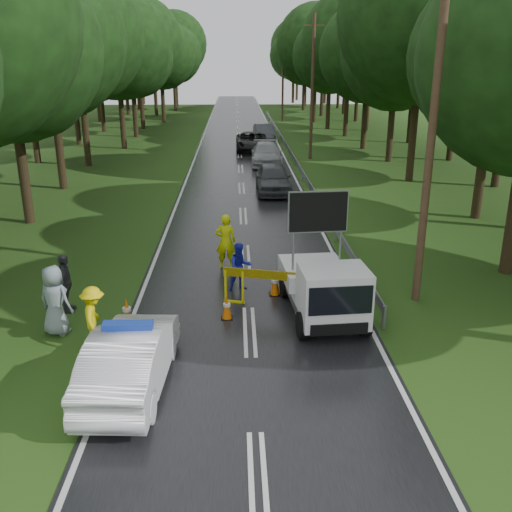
{
  "coord_description": "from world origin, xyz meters",
  "views": [
    {
      "loc": [
        -0.33,
        -14.06,
        7.1
      ],
      "look_at": [
        0.27,
        2.54,
        1.3
      ],
      "focal_mm": 40.0,
      "sensor_mm": 36.0,
      "label": 1
    }
  ],
  "objects_px": {
    "officer": "(226,242)",
    "queue_car_third": "(252,142)",
    "queue_car_first": "(273,179)",
    "police_sedan": "(130,358)",
    "barrier": "(269,280)",
    "queue_car_fourth": "(264,133)",
    "civilian": "(240,267)",
    "work_truck": "(324,288)",
    "queue_car_second": "(266,154)"
  },
  "relations": [
    {
      "from": "civilian",
      "to": "queue_car_second",
      "type": "height_order",
      "value": "civilian"
    },
    {
      "from": "barrier",
      "to": "queue_car_fourth",
      "type": "height_order",
      "value": "queue_car_fourth"
    },
    {
      "from": "queue_car_second",
      "to": "queue_car_fourth",
      "type": "height_order",
      "value": "queue_car_second"
    },
    {
      "from": "work_truck",
      "to": "queue_car_second",
      "type": "bearing_deg",
      "value": 86.14
    },
    {
      "from": "officer",
      "to": "civilian",
      "type": "height_order",
      "value": "officer"
    },
    {
      "from": "police_sedan",
      "to": "queue_car_third",
      "type": "xyz_separation_m",
      "value": [
        3.73,
        34.37,
        0.01
      ]
    },
    {
      "from": "officer",
      "to": "civilian",
      "type": "relative_size",
      "value": 1.27
    },
    {
      "from": "police_sedan",
      "to": "queue_car_first",
      "type": "xyz_separation_m",
      "value": [
        4.47,
        19.63,
        0.04
      ]
    },
    {
      "from": "barrier",
      "to": "queue_car_third",
      "type": "height_order",
      "value": "queue_car_third"
    },
    {
      "from": "barrier",
      "to": "queue_car_fourth",
      "type": "relative_size",
      "value": 0.6
    },
    {
      "from": "police_sedan",
      "to": "civilian",
      "type": "height_order",
      "value": "police_sedan"
    },
    {
      "from": "queue_car_third",
      "to": "work_truck",
      "type": "bearing_deg",
      "value": -87.89
    },
    {
      "from": "queue_car_second",
      "to": "civilian",
      "type": "bearing_deg",
      "value": -93.58
    },
    {
      "from": "work_truck",
      "to": "queue_car_second",
      "type": "xyz_separation_m",
      "value": [
        -0.31,
        24.86,
        -0.19
      ]
    },
    {
      "from": "officer",
      "to": "queue_car_first",
      "type": "distance_m",
      "value": 12.18
    },
    {
      "from": "barrier",
      "to": "queue_car_second",
      "type": "height_order",
      "value": "queue_car_second"
    },
    {
      "from": "police_sedan",
      "to": "barrier",
      "type": "bearing_deg",
      "value": -124.72
    },
    {
      "from": "queue_car_third",
      "to": "civilian",
      "type": "bearing_deg",
      "value": -92.45
    },
    {
      "from": "officer",
      "to": "barrier",
      "type": "bearing_deg",
      "value": 110.9
    },
    {
      "from": "officer",
      "to": "civilian",
      "type": "bearing_deg",
      "value": 103.03
    },
    {
      "from": "police_sedan",
      "to": "queue_car_fourth",
      "type": "xyz_separation_m",
      "value": [
        4.99,
        40.37,
        0.0
      ]
    },
    {
      "from": "officer",
      "to": "queue_car_third",
      "type": "xyz_separation_m",
      "value": [
        1.7,
        26.67,
        -0.24
      ]
    },
    {
      "from": "work_truck",
      "to": "queue_car_fourth",
      "type": "relative_size",
      "value": 0.99
    },
    {
      "from": "civilian",
      "to": "queue_car_first",
      "type": "relative_size",
      "value": 0.34
    },
    {
      "from": "work_truck",
      "to": "queue_car_second",
      "type": "height_order",
      "value": "work_truck"
    },
    {
      "from": "officer",
      "to": "queue_car_third",
      "type": "relative_size",
      "value": 0.37
    },
    {
      "from": "barrier",
      "to": "queue_car_fourth",
      "type": "bearing_deg",
      "value": 102.22
    },
    {
      "from": "queue_car_second",
      "to": "officer",
      "type": "bearing_deg",
      "value": -95.42
    },
    {
      "from": "barrier",
      "to": "queue_car_first",
      "type": "distance_m",
      "value": 15.35
    },
    {
      "from": "police_sedan",
      "to": "officer",
      "type": "relative_size",
      "value": 2.29
    },
    {
      "from": "queue_car_third",
      "to": "queue_car_first",
      "type": "bearing_deg",
      "value": -87.15
    },
    {
      "from": "officer",
      "to": "queue_car_fourth",
      "type": "relative_size",
      "value": 0.44
    },
    {
      "from": "police_sedan",
      "to": "queue_car_fourth",
      "type": "relative_size",
      "value": 1.01
    },
    {
      "from": "queue_car_first",
      "to": "queue_car_second",
      "type": "relative_size",
      "value": 0.9
    },
    {
      "from": "work_truck",
      "to": "queue_car_third",
      "type": "bearing_deg",
      "value": 87.56
    },
    {
      "from": "queue_car_second",
      "to": "queue_car_third",
      "type": "bearing_deg",
      "value": 99.55
    },
    {
      "from": "queue_car_second",
      "to": "work_truck",
      "type": "bearing_deg",
      "value": -87.69
    },
    {
      "from": "officer",
      "to": "queue_car_first",
      "type": "height_order",
      "value": "officer"
    },
    {
      "from": "police_sedan",
      "to": "barrier",
      "type": "relative_size",
      "value": 1.67
    },
    {
      "from": "work_truck",
      "to": "barrier",
      "type": "xyz_separation_m",
      "value": [
        -1.52,
        0.81,
        -0.06
      ]
    },
    {
      "from": "police_sedan",
      "to": "work_truck",
      "type": "height_order",
      "value": "work_truck"
    },
    {
      "from": "barrier",
      "to": "civilian",
      "type": "height_order",
      "value": "civilian"
    },
    {
      "from": "barrier",
      "to": "queue_car_fourth",
      "type": "xyz_separation_m",
      "value": [
        1.63,
        36.05,
        -0.13
      ]
    },
    {
      "from": "queue_car_fourth",
      "to": "officer",
      "type": "bearing_deg",
      "value": -99.64
    },
    {
      "from": "civilian",
      "to": "queue_car_first",
      "type": "bearing_deg",
      "value": 64.82
    },
    {
      "from": "officer",
      "to": "queue_car_first",
      "type": "relative_size",
      "value": 0.43
    },
    {
      "from": "officer",
      "to": "queue_car_fourth",
      "type": "bearing_deg",
      "value": -95.87
    },
    {
      "from": "officer",
      "to": "police_sedan",
      "type": "bearing_deg",
      "value": 74.57
    },
    {
      "from": "officer",
      "to": "queue_car_second",
      "type": "height_order",
      "value": "officer"
    },
    {
      "from": "queue_car_first",
      "to": "queue_car_fourth",
      "type": "bearing_deg",
      "value": 88.5
    }
  ]
}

